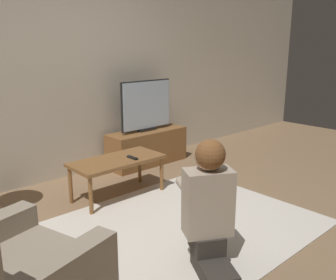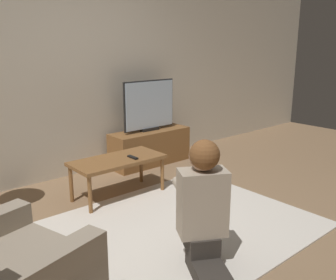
% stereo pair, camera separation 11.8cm
% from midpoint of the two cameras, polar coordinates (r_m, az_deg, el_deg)
% --- Properties ---
extents(ground_plane, '(10.00, 10.00, 0.00)m').
position_cam_midpoint_polar(ground_plane, '(3.37, 1.29, -13.77)').
color(ground_plane, '#896B4C').
extents(wall_back, '(10.00, 0.06, 2.60)m').
position_cam_midpoint_polar(wall_back, '(4.60, -15.17, 10.32)').
color(wall_back, beige).
rests_on(wall_back, ground_plane).
extents(rug, '(2.52, 1.85, 0.02)m').
position_cam_midpoint_polar(rug, '(3.37, 1.29, -13.65)').
color(rug, silver).
rests_on(rug, ground_plane).
extents(tv_stand, '(1.12, 0.39, 0.46)m').
position_cam_midpoint_polar(tv_stand, '(5.08, -2.09, -1.09)').
color(tv_stand, brown).
rests_on(tv_stand, ground_plane).
extents(tv, '(0.80, 0.08, 0.67)m').
position_cam_midpoint_polar(tv, '(4.96, -2.18, 5.28)').
color(tv, black).
rests_on(tv, tv_stand).
extents(coffee_table, '(0.98, 0.47, 0.42)m').
position_cam_midpoint_polar(coffee_table, '(3.97, -6.83, -3.44)').
color(coffee_table, brown).
rests_on(coffee_table, ground_plane).
extents(person_kneeling, '(0.60, 0.80, 0.96)m').
position_cam_midpoint_polar(person_kneeling, '(2.69, 6.65, -9.68)').
color(person_kneeling, '#332D28').
rests_on(person_kneeling, rug).
extents(remote, '(0.04, 0.15, 0.02)m').
position_cam_midpoint_polar(remote, '(3.95, -4.54, -2.65)').
color(remote, black).
rests_on(remote, coffee_table).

